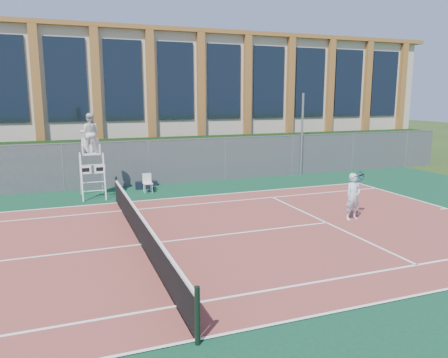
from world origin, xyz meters
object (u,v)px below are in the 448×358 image
object	(u,v)px
steel_pole	(302,135)
tennis_player	(353,196)
plastic_chair	(147,181)
umpire_chair	(90,135)

from	to	relation	value
steel_pole	tennis_player	world-z (taller)	steel_pole
steel_pole	plastic_chair	distance (m)	9.22
steel_pole	umpire_chair	world-z (taller)	steel_pole
tennis_player	plastic_chair	bearing A→B (deg)	129.82
steel_pole	umpire_chair	bearing A→B (deg)	-171.71
steel_pole	plastic_chair	size ratio (longest dim) A/B	5.19
plastic_chair	tennis_player	xyz separation A→B (m)	(5.92, -7.10, 0.35)
steel_pole	tennis_player	bearing A→B (deg)	-109.14
steel_pole	plastic_chair	xyz separation A→B (m)	(-8.93, -1.55, -1.73)
steel_pole	umpire_chair	xyz separation A→B (m)	(-11.32, -1.65, 0.44)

